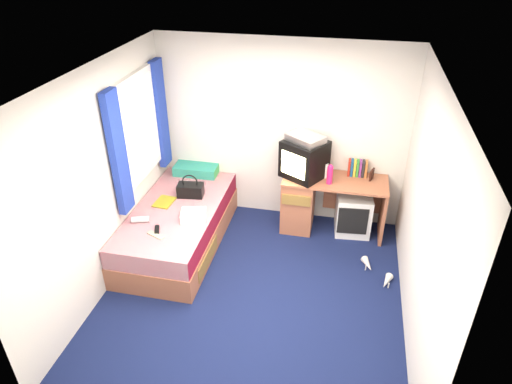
% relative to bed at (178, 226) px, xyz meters
% --- Properties ---
extents(ground, '(3.40, 3.40, 0.00)m').
position_rel_bed_xyz_m(ground, '(1.10, -0.70, -0.27)').
color(ground, '#0C1438').
rests_on(ground, ground).
extents(room_shell, '(3.40, 3.40, 3.40)m').
position_rel_bed_xyz_m(room_shell, '(1.10, -0.70, 1.18)').
color(room_shell, white).
rests_on(room_shell, ground).
extents(bed, '(1.01, 2.00, 0.54)m').
position_rel_bed_xyz_m(bed, '(0.00, 0.00, 0.00)').
color(bed, '#A86446').
rests_on(bed, ground).
extents(pillow, '(0.60, 0.39, 0.13)m').
position_rel_bed_xyz_m(pillow, '(-0.04, 0.91, 0.34)').
color(pillow, '#186B9F').
rests_on(pillow, bed).
extents(desk, '(1.30, 0.55, 0.75)m').
position_rel_bed_xyz_m(desk, '(1.58, 0.74, 0.14)').
color(desk, '#A86446').
rests_on(desk, ground).
extents(storage_cube, '(0.47, 0.47, 0.55)m').
position_rel_bed_xyz_m(storage_cube, '(2.12, 0.74, 0.00)').
color(storage_cube, white).
rests_on(storage_cube, ground).
extents(crt_tv, '(0.64, 0.62, 0.48)m').
position_rel_bed_xyz_m(crt_tv, '(1.44, 0.74, 0.72)').
color(crt_tv, black).
rests_on(crt_tv, desk).
extents(vcr, '(0.53, 0.50, 0.08)m').
position_rel_bed_xyz_m(vcr, '(1.45, 0.74, 1.00)').
color(vcr, '#BABABD').
rests_on(vcr, crt_tv).
extents(book_row, '(0.24, 0.13, 0.20)m').
position_rel_bed_xyz_m(book_row, '(2.11, 0.90, 0.58)').
color(book_row, maroon).
rests_on(book_row, desk).
extents(picture_frame, '(0.06, 0.12, 0.14)m').
position_rel_bed_xyz_m(picture_frame, '(2.29, 0.82, 0.55)').
color(picture_frame, black).
rests_on(picture_frame, desk).
extents(pink_water_bottle, '(0.09, 0.09, 0.23)m').
position_rel_bed_xyz_m(pink_water_bottle, '(1.78, 0.61, 0.60)').
color(pink_water_bottle, '#EC2166').
rests_on(pink_water_bottle, desk).
extents(aerosol_can, '(0.06, 0.06, 0.19)m').
position_rel_bed_xyz_m(aerosol_can, '(1.72, 0.75, 0.58)').
color(aerosol_can, white).
rests_on(aerosol_can, desk).
extents(handbag, '(0.34, 0.22, 0.30)m').
position_rel_bed_xyz_m(handbag, '(0.08, 0.30, 0.36)').
color(handbag, black).
rests_on(handbag, bed).
extents(towel, '(0.34, 0.30, 0.10)m').
position_rel_bed_xyz_m(towel, '(0.28, -0.19, 0.32)').
color(towel, white).
rests_on(towel, bed).
extents(magazine, '(0.23, 0.29, 0.01)m').
position_rel_bed_xyz_m(magazine, '(-0.19, 0.08, 0.28)').
color(magazine, yellow).
rests_on(magazine, bed).
extents(water_bottle, '(0.21, 0.13, 0.07)m').
position_rel_bed_xyz_m(water_bottle, '(-0.29, -0.38, 0.31)').
color(water_bottle, '#B4C1C6').
rests_on(water_bottle, bed).
extents(colour_swatch_fan, '(0.23, 0.14, 0.01)m').
position_rel_bed_xyz_m(colour_swatch_fan, '(-0.02, -0.60, 0.28)').
color(colour_swatch_fan, gold).
rests_on(colour_swatch_fan, bed).
extents(remote_control, '(0.10, 0.17, 0.02)m').
position_rel_bed_xyz_m(remote_control, '(-0.04, -0.50, 0.28)').
color(remote_control, black).
rests_on(remote_control, bed).
extents(window_assembly, '(0.11, 1.42, 1.40)m').
position_rel_bed_xyz_m(window_assembly, '(-0.45, 0.20, 1.15)').
color(window_assembly, silver).
rests_on(window_assembly, room_shell).
extents(white_heels, '(0.37, 0.50, 0.09)m').
position_rel_bed_xyz_m(white_heels, '(2.44, -0.11, -0.23)').
color(white_heels, silver).
rests_on(white_heels, ground).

